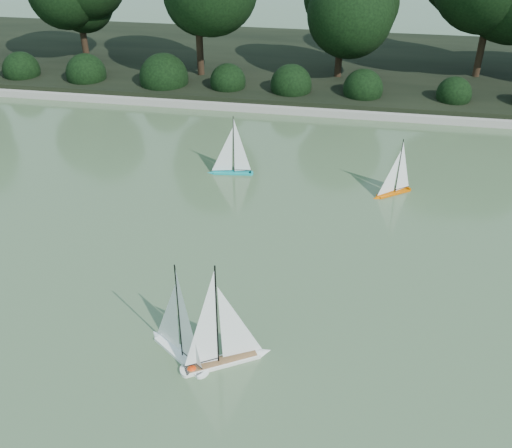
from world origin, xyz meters
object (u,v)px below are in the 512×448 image
object	(u,v)px
sailboat_white_a	(175,338)
race_buoy	(192,371)
sailboat_white_b	(229,346)
sailboat_orange	(392,186)
sailboat_teal	(229,164)

from	to	relation	value
sailboat_white_a	race_buoy	world-z (taller)	sailboat_white_a
sailboat_white_b	race_buoy	bearing A→B (deg)	-148.85
sailboat_orange	sailboat_white_a	bearing A→B (deg)	-120.84
sailboat_white_a	sailboat_white_b	size ratio (longest dim) A/B	0.94
sailboat_white_a	sailboat_orange	world-z (taller)	sailboat_white_a
sailboat_white_b	sailboat_orange	xyz separation A→B (m)	(2.21, 4.95, -0.07)
sailboat_white_b	sailboat_teal	distance (m)	5.43
sailboat_orange	race_buoy	xyz separation A→B (m)	(-2.64, -5.21, -0.19)
sailboat_white_a	sailboat_teal	distance (m)	5.28
sailboat_white_a	race_buoy	xyz separation A→B (m)	(0.30, -0.30, -0.25)
sailboat_white_b	race_buoy	distance (m)	0.57
sailboat_teal	sailboat_white_a	bearing A→B (deg)	-85.43
sailboat_white_b	sailboat_orange	world-z (taller)	sailboat_white_b
sailboat_white_b	sailboat_teal	bearing A→B (deg)	102.19
sailboat_white_a	sailboat_teal	xyz separation A→B (m)	(-0.42, 5.26, -0.04)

